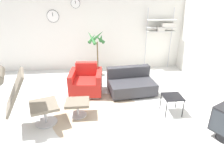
{
  "coord_description": "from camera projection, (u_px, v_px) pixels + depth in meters",
  "views": [
    {
      "loc": [
        -0.04,
        -3.82,
        2.43
      ],
      "look_at": [
        0.36,
        0.22,
        0.55
      ],
      "focal_mm": 32.0,
      "sensor_mm": 36.0,
      "label": 1
    }
  ],
  "objects": [
    {
      "name": "ground_plane",
      "position": [
        97.0,
        111.0,
        4.47
      ],
      "size": [
        12.0,
        12.0,
        0.0
      ],
      "primitive_type": "plane",
      "color": "silver"
    },
    {
      "name": "wall_back",
      "position": [
        93.0,
        27.0,
        6.42
      ],
      "size": [
        12.0,
        0.09,
        2.8
      ],
      "color": "silver",
      "rests_on": "ground_plane"
    },
    {
      "name": "shelf_unit",
      "position": [
        163.0,
        27.0,
        6.38
      ],
      "size": [
        0.9,
        0.28,
        1.99
      ],
      "color": "#BCBCC1",
      "rests_on": "ground_plane"
    },
    {
      "name": "lounge_chair",
      "position": [
        21.0,
        94.0,
        3.64
      ],
      "size": [
        1.12,
        0.83,
        1.25
      ],
      "rotation": [
        0.0,
        0.0,
        -1.25
      ],
      "color": "#BCBCC1",
      "rests_on": "ground_plane"
    },
    {
      "name": "couch_low",
      "position": [
        131.0,
        84.0,
        5.24
      ],
      "size": [
        1.24,
        0.95,
        0.62
      ],
      "rotation": [
        0.0,
        0.0,
        3.25
      ],
      "color": "black",
      "rests_on": "ground_plane"
    },
    {
      "name": "armchair_red",
      "position": [
        86.0,
        83.0,
        5.18
      ],
      "size": [
        0.86,
        0.85,
        0.75
      ],
      "rotation": [
        0.0,
        0.0,
        3.06
      ],
      "color": "silver",
      "rests_on": "ground_plane"
    },
    {
      "name": "ottoman",
      "position": [
        77.0,
        105.0,
        4.21
      ],
      "size": [
        0.5,
        0.42,
        0.35
      ],
      "color": "#BCBCC1",
      "rests_on": "ground_plane"
    },
    {
      "name": "potted_plant",
      "position": [
        97.0,
        54.0,
        6.14
      ],
      "size": [
        0.56,
        0.59,
        1.4
      ],
      "color": "brown",
      "rests_on": "ground_plane"
    },
    {
      "name": "side_table",
      "position": [
        172.0,
        98.0,
        4.26
      ],
      "size": [
        0.4,
        0.4,
        0.41
      ],
      "color": "black",
      "rests_on": "ground_plane"
    },
    {
      "name": "round_rug",
      "position": [
        100.0,
        115.0,
        4.32
      ],
      "size": [
        2.02,
        2.02,
        0.01
      ],
      "color": "tan",
      "rests_on": "ground_plane"
    }
  ]
}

